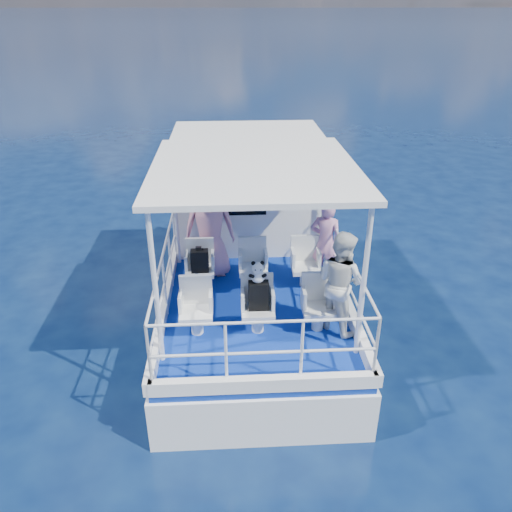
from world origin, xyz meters
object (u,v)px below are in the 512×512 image
at_px(passenger_port_fwd, 210,228).
at_px(panda, 258,272).
at_px(backpack_center, 259,296).
at_px(passenger_stbd_aft, 340,282).

height_order(passenger_port_fwd, panda, passenger_port_fwd).
bearing_deg(passenger_port_fwd, backpack_center, 108.67).
height_order(passenger_stbd_aft, backpack_center, passenger_stbd_aft).
bearing_deg(panda, passenger_port_fwd, 112.23).
bearing_deg(backpack_center, passenger_port_fwd, 112.41).
relative_size(passenger_port_fwd, panda, 5.46).
relative_size(passenger_port_fwd, backpack_center, 4.13).
bearing_deg(passenger_stbd_aft, panda, 50.97).
relative_size(backpack_center, panda, 1.32).
height_order(passenger_stbd_aft, panda, passenger_stbd_aft).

